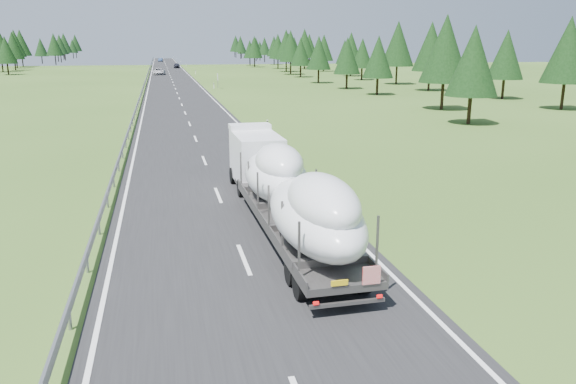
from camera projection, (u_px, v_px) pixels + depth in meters
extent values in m
plane|color=#35531B|center=(244.00, 260.00, 20.02)|extent=(400.00, 400.00, 0.00)
cube|color=black|center=(173.00, 82.00, 114.34)|extent=(10.00, 400.00, 0.02)
cube|color=slate|center=(146.00, 79.00, 113.06)|extent=(0.08, 400.00, 0.32)
cylinder|color=slate|center=(87.00, 264.00, 18.81)|extent=(0.10, 0.10, 0.60)
cube|color=silver|center=(267.00, 125.00, 49.57)|extent=(0.12, 0.07, 1.00)
cube|color=black|center=(267.00, 122.00, 49.49)|extent=(0.13, 0.08, 0.12)
cube|color=silver|center=(214.00, 86.00, 96.73)|extent=(0.12, 0.07, 1.00)
cube|color=black|center=(214.00, 84.00, 96.65)|extent=(0.13, 0.08, 0.12)
cube|color=silver|center=(195.00, 72.00, 143.89)|extent=(0.12, 0.07, 1.00)
cube|color=black|center=(195.00, 71.00, 143.81)|extent=(0.13, 0.08, 0.12)
cube|color=silver|center=(186.00, 65.00, 191.05)|extent=(0.12, 0.07, 1.00)
cube|color=black|center=(186.00, 64.00, 190.97)|extent=(0.13, 0.08, 0.12)
cube|color=silver|center=(180.00, 61.00, 238.22)|extent=(0.12, 0.07, 1.00)
cube|color=black|center=(180.00, 60.00, 238.14)|extent=(0.13, 0.08, 0.12)
cube|color=silver|center=(177.00, 58.00, 285.38)|extent=(0.12, 0.07, 1.00)
cube|color=black|center=(177.00, 58.00, 285.30)|extent=(0.13, 0.08, 0.12)
cube|color=silver|center=(174.00, 56.00, 332.54)|extent=(0.12, 0.07, 1.00)
cube|color=black|center=(174.00, 56.00, 332.46)|extent=(0.13, 0.08, 0.12)
cylinder|color=slate|center=(218.00, 83.00, 96.75)|extent=(0.08, 0.08, 2.00)
cube|color=silver|center=(218.00, 77.00, 96.50)|extent=(0.05, 0.90, 1.20)
cylinder|color=black|center=(563.00, 94.00, 65.72)|extent=(0.36, 0.36, 3.62)
cone|color=black|center=(568.00, 50.00, 64.44)|extent=(5.63, 5.63, 7.53)
cylinder|color=black|center=(503.00, 87.00, 78.50)|extent=(0.36, 0.36, 3.22)
cone|color=black|center=(506.00, 54.00, 77.36)|extent=(5.01, 5.01, 6.71)
cylinder|color=black|center=(429.00, 79.00, 92.23)|extent=(0.36, 0.36, 3.77)
cone|color=black|center=(431.00, 46.00, 90.90)|extent=(5.86, 5.86, 7.85)
cylinder|color=black|center=(396.00, 74.00, 107.20)|extent=(0.36, 0.36, 4.00)
cone|color=black|center=(398.00, 44.00, 105.78)|extent=(6.23, 6.23, 8.34)
cylinder|color=black|center=(362.00, 73.00, 119.95)|extent=(0.36, 0.36, 2.98)
cone|color=black|center=(362.00, 53.00, 118.90)|extent=(4.63, 4.63, 6.20)
cylinder|color=black|center=(351.00, 69.00, 134.39)|extent=(0.36, 0.36, 3.50)
cone|color=black|center=(351.00, 48.00, 133.15)|extent=(5.45, 5.45, 7.30)
cylinder|color=black|center=(344.00, 68.00, 145.71)|extent=(0.36, 0.36, 2.92)
cone|color=black|center=(345.00, 52.00, 144.67)|extent=(4.55, 4.55, 6.09)
cylinder|color=black|center=(324.00, 65.00, 158.04)|extent=(0.36, 0.36, 3.45)
cone|color=black|center=(324.00, 48.00, 156.81)|extent=(5.37, 5.37, 7.20)
cylinder|color=black|center=(304.00, 62.00, 172.51)|extent=(0.36, 0.36, 4.12)
cone|color=black|center=(305.00, 43.00, 171.05)|extent=(6.40, 6.40, 8.57)
cylinder|color=black|center=(309.00, 62.00, 183.06)|extent=(0.36, 0.36, 3.66)
cone|color=black|center=(309.00, 46.00, 181.76)|extent=(5.69, 5.69, 7.62)
cylinder|color=black|center=(294.00, 61.00, 199.17)|extent=(0.36, 0.36, 3.41)
cone|color=black|center=(294.00, 47.00, 197.96)|extent=(5.30, 5.30, 7.10)
cylinder|color=black|center=(274.00, 60.00, 211.32)|extent=(0.36, 0.36, 3.55)
cone|color=black|center=(274.00, 46.00, 210.06)|extent=(5.52, 5.52, 7.40)
cylinder|color=black|center=(289.00, 58.00, 225.96)|extent=(0.36, 0.36, 4.03)
cone|color=black|center=(289.00, 44.00, 224.53)|extent=(6.26, 6.26, 8.39)
cylinder|color=black|center=(265.00, 58.00, 238.87)|extent=(0.36, 0.36, 3.52)
cone|color=black|center=(265.00, 46.00, 237.62)|extent=(5.48, 5.48, 7.34)
cylinder|color=black|center=(256.00, 57.00, 253.42)|extent=(0.36, 0.36, 3.58)
cone|color=black|center=(256.00, 46.00, 252.15)|extent=(5.57, 5.57, 7.47)
cylinder|color=black|center=(260.00, 57.00, 263.33)|extent=(0.36, 0.36, 3.02)
cone|color=black|center=(260.00, 48.00, 262.26)|extent=(4.70, 4.70, 6.29)
cylinder|color=black|center=(257.00, 56.00, 281.03)|extent=(0.36, 0.36, 3.06)
cone|color=black|center=(257.00, 48.00, 279.94)|extent=(4.75, 4.75, 6.37)
cylinder|color=black|center=(241.00, 55.00, 291.62)|extent=(0.36, 0.36, 3.98)
cone|color=black|center=(240.00, 44.00, 290.21)|extent=(6.20, 6.20, 8.30)
cylinder|color=black|center=(242.00, 56.00, 301.73)|extent=(0.36, 0.36, 2.90)
cone|color=black|center=(241.00, 48.00, 300.70)|extent=(4.51, 4.51, 6.05)
cylinder|color=black|center=(236.00, 54.00, 319.22)|extent=(0.36, 0.36, 4.20)
cone|color=black|center=(236.00, 43.00, 317.74)|extent=(6.53, 6.53, 8.75)
cylinder|color=black|center=(235.00, 54.00, 328.02)|extent=(0.36, 0.36, 3.75)
cone|color=black|center=(235.00, 45.00, 326.69)|extent=(5.83, 5.83, 7.80)
cylinder|color=black|center=(470.00, 108.00, 53.70)|extent=(0.36, 0.36, 3.15)
cone|color=black|center=(473.00, 61.00, 52.58)|extent=(4.90, 4.90, 6.56)
cylinder|color=black|center=(442.00, 94.00, 65.65)|extent=(0.36, 0.36, 3.69)
cone|color=black|center=(446.00, 48.00, 64.34)|extent=(5.74, 5.74, 7.69)
cylinder|color=black|center=(377.00, 85.00, 84.87)|extent=(0.36, 0.36, 2.98)
cone|color=black|center=(378.00, 57.00, 83.81)|extent=(4.64, 4.64, 6.21)
cylinder|color=black|center=(347.00, 80.00, 96.33)|extent=(0.36, 0.36, 2.95)
cone|color=black|center=(347.00, 56.00, 95.29)|extent=(4.58, 4.58, 6.14)
cylinder|color=black|center=(318.00, 75.00, 110.63)|extent=(0.36, 0.36, 3.09)
cone|color=black|center=(319.00, 53.00, 109.53)|extent=(4.81, 4.81, 6.45)
cylinder|color=black|center=(301.00, 70.00, 130.28)|extent=(0.36, 0.36, 3.06)
cone|color=black|center=(301.00, 52.00, 129.20)|extent=(4.76, 4.76, 6.37)
cylinder|color=black|center=(291.00, 67.00, 141.71)|extent=(0.36, 0.36, 3.71)
cone|color=black|center=(291.00, 46.00, 140.40)|extent=(5.78, 5.78, 7.74)
cylinder|color=black|center=(286.00, 65.00, 155.91)|extent=(0.36, 0.36, 3.91)
cone|color=black|center=(286.00, 44.00, 154.52)|extent=(6.08, 6.08, 8.14)
cylinder|color=black|center=(278.00, 63.00, 175.06)|extent=(0.36, 0.36, 3.62)
cone|color=black|center=(278.00, 46.00, 173.78)|extent=(5.63, 5.63, 7.55)
cylinder|color=black|center=(255.00, 62.00, 187.97)|extent=(0.36, 0.36, 3.47)
cone|color=black|center=(254.00, 47.00, 186.74)|extent=(5.40, 5.40, 7.23)
cylinder|color=black|center=(250.00, 61.00, 202.32)|extent=(0.36, 0.36, 3.04)
cone|color=black|center=(250.00, 49.00, 201.25)|extent=(4.72, 4.72, 6.32)
cylinder|color=black|center=(8.00, 68.00, 140.56)|extent=(0.36, 0.36, 3.23)
cone|color=black|center=(6.00, 50.00, 139.42)|extent=(5.02, 5.02, 6.72)
cylinder|color=black|center=(2.00, 65.00, 154.28)|extent=(0.36, 0.36, 3.97)
cone|color=black|center=(0.00, 44.00, 152.87)|extent=(6.17, 6.17, 8.27)
cylinder|color=black|center=(15.00, 64.00, 164.12)|extent=(0.36, 0.36, 3.76)
cone|color=black|center=(13.00, 45.00, 162.79)|extent=(5.85, 5.85, 7.83)
cylinder|color=black|center=(17.00, 62.00, 179.65)|extent=(0.36, 0.36, 4.11)
cone|color=black|center=(14.00, 43.00, 178.20)|extent=(6.39, 6.39, 8.56)
cylinder|color=black|center=(23.00, 60.00, 192.50)|extent=(0.36, 0.36, 4.22)
cone|color=black|center=(20.00, 43.00, 191.01)|extent=(6.56, 6.56, 8.78)
cylinder|color=black|center=(56.00, 60.00, 207.20)|extent=(0.36, 0.36, 3.90)
cone|color=black|center=(54.00, 44.00, 205.81)|extent=(6.07, 6.07, 8.13)
cylinder|color=black|center=(42.00, 59.00, 220.02)|extent=(0.36, 0.36, 3.35)
cone|color=black|center=(41.00, 47.00, 218.83)|extent=(5.21, 5.21, 6.98)
cylinder|color=black|center=(61.00, 58.00, 235.72)|extent=(0.36, 0.36, 3.91)
cone|color=black|center=(60.00, 44.00, 234.34)|extent=(6.09, 6.09, 8.15)
cylinder|color=black|center=(58.00, 58.00, 244.36)|extent=(0.36, 0.36, 3.12)
cone|color=black|center=(57.00, 48.00, 243.26)|extent=(4.85, 4.85, 6.50)
cylinder|color=black|center=(65.00, 56.00, 261.55)|extent=(0.36, 0.36, 4.28)
cone|color=black|center=(64.00, 43.00, 260.03)|extent=(6.66, 6.66, 8.92)
cylinder|color=black|center=(64.00, 56.00, 273.22)|extent=(0.36, 0.36, 3.50)
cone|color=black|center=(63.00, 46.00, 271.98)|extent=(5.44, 5.44, 7.29)
cylinder|color=black|center=(65.00, 56.00, 282.60)|extent=(0.36, 0.36, 3.22)
cone|color=black|center=(64.00, 47.00, 281.46)|extent=(5.01, 5.01, 6.70)
cylinder|color=black|center=(73.00, 55.00, 300.69)|extent=(0.36, 0.36, 3.44)
cone|color=black|center=(72.00, 46.00, 299.46)|extent=(5.36, 5.36, 7.17)
cylinder|color=black|center=(76.00, 54.00, 309.27)|extent=(0.36, 0.36, 4.31)
cone|color=black|center=(75.00, 43.00, 307.74)|extent=(6.71, 6.71, 8.98)
cube|color=white|center=(257.00, 158.00, 29.27)|extent=(2.30, 4.50, 2.50)
cube|color=black|center=(250.00, 142.00, 31.30)|extent=(2.05, 0.10, 1.25)
cube|color=white|center=(250.00, 126.00, 30.77)|extent=(2.25, 1.10, 0.27)
cube|color=#595654|center=(260.00, 184.00, 28.73)|extent=(2.27, 2.71, 0.22)
cylinder|color=black|center=(234.00, 175.00, 30.89)|extent=(0.33, 0.90, 0.89)
cylinder|color=black|center=(270.00, 174.00, 31.32)|extent=(0.33, 0.90, 0.89)
cylinder|color=black|center=(241.00, 188.00, 28.19)|extent=(0.33, 0.90, 0.89)
cylinder|color=black|center=(281.00, 186.00, 28.63)|extent=(0.33, 0.90, 0.89)
cube|color=#595654|center=(294.00, 223.00, 21.49)|extent=(2.59, 12.54, 0.23)
cube|color=#595654|center=(263.00, 219.00, 21.18)|extent=(0.23, 12.50, 0.21)
cube|color=#595654|center=(324.00, 215.00, 21.69)|extent=(0.23, 12.50, 0.21)
cube|color=#595654|center=(296.00, 250.00, 15.94)|extent=(0.06, 0.06, 1.70)
cube|color=#595654|center=(375.00, 244.00, 16.44)|extent=(0.06, 0.06, 1.70)
cube|color=#595654|center=(281.00, 227.00, 17.96)|extent=(0.06, 0.06, 1.70)
cube|color=#595654|center=(351.00, 222.00, 18.46)|extent=(0.06, 0.06, 1.70)
cube|color=#595654|center=(268.00, 208.00, 19.98)|extent=(0.06, 0.06, 1.70)
cube|color=#595654|center=(332.00, 204.00, 20.49)|extent=(0.06, 0.06, 1.70)
cube|color=#595654|center=(258.00, 193.00, 22.00)|extent=(0.06, 0.06, 1.70)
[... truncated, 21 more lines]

